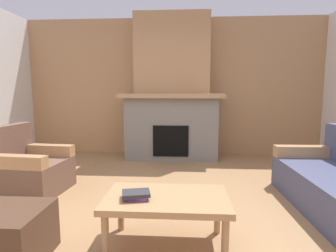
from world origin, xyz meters
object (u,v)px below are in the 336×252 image
Objects in this scene: fireplace at (172,97)px; ottoman at (10,236)px; coffee_table at (167,203)px; armchair at (29,169)px.

ottoman is (-1.05, -3.35, -0.96)m from fireplace.
fireplace is at bearing 92.08° from coffee_table.
armchair is (-1.70, -1.98, -0.87)m from fireplace.
fireplace reaches higher than armchair.
ottoman is (0.66, -1.37, -0.09)m from armchair.
fireplace is 2.70× the size of coffee_table.
ottoman is at bearing -166.83° from coffee_table.
fireplace is at bearing 49.27° from armchair.
fireplace is at bearing 72.65° from ottoman.
ottoman is at bearing -107.35° from fireplace.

